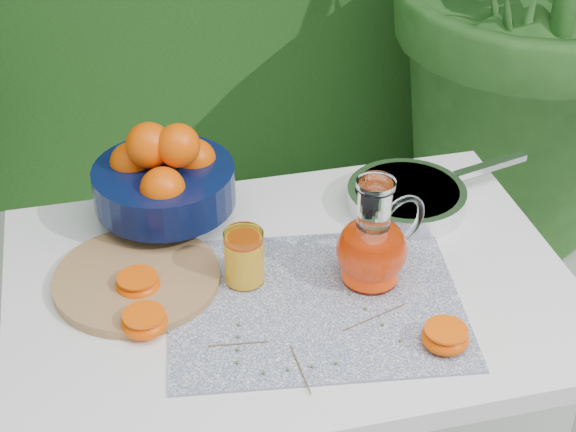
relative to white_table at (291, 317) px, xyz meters
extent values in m
cube|color=white|center=(0.00, 0.00, 0.06)|extent=(1.00, 0.70, 0.04)
cylinder|color=white|center=(-0.45, 0.30, -0.31)|extent=(0.04, 0.04, 0.71)
cylinder|color=white|center=(0.45, 0.30, -0.31)|extent=(0.04, 0.04, 0.71)
cube|color=#0E1C4F|center=(0.03, -0.07, 0.08)|extent=(0.55, 0.45, 0.00)
cylinder|color=#9F7747|center=(-0.27, 0.06, 0.09)|extent=(0.34, 0.34, 0.02)
cylinder|color=black|center=(-0.19, 0.24, 0.10)|extent=(0.11, 0.11, 0.04)
cylinder|color=black|center=(-0.19, 0.24, 0.16)|extent=(0.30, 0.30, 0.08)
sphere|color=#FC5D02|center=(-0.24, 0.28, 0.20)|extent=(0.09, 0.09, 0.08)
sphere|color=#FC5D02|center=(-0.13, 0.27, 0.20)|extent=(0.09, 0.09, 0.08)
sphere|color=#FC5D02|center=(-0.20, 0.18, 0.20)|extent=(0.09, 0.09, 0.08)
sphere|color=#FC5D02|center=(-0.18, 0.31, 0.20)|extent=(0.09, 0.09, 0.08)
sphere|color=#FC5D02|center=(-0.21, 0.25, 0.25)|extent=(0.10, 0.10, 0.09)
sphere|color=#FC5D02|center=(-0.16, 0.23, 0.25)|extent=(0.09, 0.09, 0.08)
cylinder|color=white|center=(0.14, -0.03, 0.09)|extent=(0.13, 0.13, 0.01)
ellipsoid|color=white|center=(0.14, -0.03, 0.15)|extent=(0.16, 0.16, 0.12)
cylinder|color=white|center=(0.14, -0.03, 0.24)|extent=(0.07, 0.07, 0.08)
cylinder|color=white|center=(0.14, -0.03, 0.29)|extent=(0.09, 0.09, 0.01)
torus|color=white|center=(0.20, -0.01, 0.19)|extent=(0.10, 0.05, 0.10)
cylinder|color=red|center=(0.14, -0.03, 0.14)|extent=(0.13, 0.13, 0.09)
cylinder|color=white|center=(-0.08, 0.02, 0.14)|extent=(0.09, 0.09, 0.10)
cylinder|color=yellow|center=(-0.08, 0.02, 0.13)|extent=(0.08, 0.08, 0.08)
cylinder|color=orange|center=(-0.08, 0.02, 0.17)|extent=(0.07, 0.07, 0.00)
cylinder|color=silver|center=(0.28, 0.18, 0.10)|extent=(0.29, 0.29, 0.04)
cylinder|color=silver|center=(0.28, 0.18, 0.12)|extent=(0.25, 0.25, 0.01)
cube|color=silver|center=(0.48, 0.23, 0.12)|extent=(0.18, 0.06, 0.01)
ellipsoid|color=#FC5D02|center=(-0.26, -0.07, 0.10)|extent=(0.09, 0.09, 0.04)
cylinder|color=orange|center=(-0.26, -0.07, 0.12)|extent=(0.08, 0.08, 0.00)
ellipsoid|color=#FC5D02|center=(-0.27, 0.03, 0.10)|extent=(0.09, 0.09, 0.04)
cylinder|color=orange|center=(-0.27, 0.03, 0.12)|extent=(0.08, 0.08, 0.00)
ellipsoid|color=#FC5D02|center=(0.20, -0.22, 0.10)|extent=(0.09, 0.09, 0.04)
cylinder|color=orange|center=(0.20, -0.22, 0.12)|extent=(0.08, 0.08, 0.00)
cylinder|color=brown|center=(-0.04, -0.22, 0.09)|extent=(0.01, 0.11, 0.00)
sphere|color=#556937|center=(-0.10, -0.22, 0.09)|extent=(0.01, 0.01, 0.01)
sphere|color=#556937|center=(-0.06, -0.22, 0.09)|extent=(0.01, 0.01, 0.01)
sphere|color=#556937|center=(-0.02, -0.22, 0.09)|extent=(0.01, 0.01, 0.01)
sphere|color=#556937|center=(0.02, -0.22, 0.09)|extent=(0.01, 0.01, 0.01)
cylinder|color=brown|center=(0.11, -0.13, 0.09)|extent=(0.12, 0.04, 0.00)
sphere|color=#556937|center=(0.09, -0.06, 0.09)|extent=(0.01, 0.01, 0.01)
sphere|color=#556937|center=(0.11, -0.11, 0.09)|extent=(0.01, 0.01, 0.01)
sphere|color=#556937|center=(0.12, -0.15, 0.09)|extent=(0.01, 0.01, 0.01)
sphere|color=#556937|center=(0.14, -0.20, 0.09)|extent=(0.01, 0.01, 0.01)
cylinder|color=brown|center=(-0.12, -0.14, 0.09)|extent=(0.10, 0.01, 0.00)
sphere|color=#556937|center=(-0.13, -0.18, 0.09)|extent=(0.01, 0.01, 0.01)
sphere|color=#556937|center=(-0.12, -0.16, 0.09)|extent=(0.01, 0.01, 0.01)
sphere|color=#556937|center=(-0.12, -0.13, 0.09)|extent=(0.01, 0.01, 0.01)
sphere|color=#556937|center=(-0.11, -0.10, 0.09)|extent=(0.01, 0.01, 0.01)
camera|label=1|loc=(-0.29, -1.18, 1.08)|focal=55.00mm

